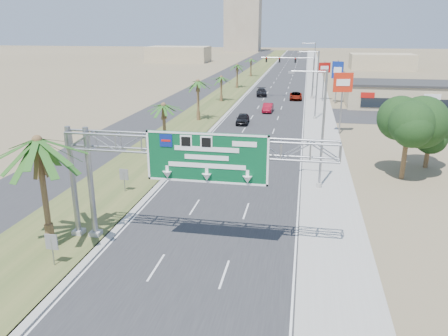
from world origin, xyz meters
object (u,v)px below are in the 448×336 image
palm_near (37,141)px  pole_sign_blue (337,72)px  pole_sign_red_far (324,70)px  pole_sign_red_near (343,86)px  car_mid_lane (268,108)px  signal_mast (303,73)px  car_left_lane (243,119)px  store_building (400,95)px  sign_gantry (183,154)px  car_far (262,92)px  car_right_lane (296,96)px

palm_near → pole_sign_blue: (20.53, 59.60, -1.26)m
pole_sign_red_far → pole_sign_red_near: bearing=-87.0°
car_mid_lane → pole_sign_red_far: size_ratio=0.59×
signal_mast → palm_near: bearing=-102.7°
car_left_lane → store_building: bearing=35.4°
sign_gantry → pole_sign_blue: (12.39, 57.67, -0.39)m
car_far → store_building: bearing=-24.8°
signal_mast → pole_sign_red_near: (5.31, -28.97, 1.39)m
pole_sign_red_near → pole_sign_blue: size_ratio=1.05×
pole_sign_red_near → store_building: bearing=63.4°
store_building → car_far: bearing=161.7°
store_building → car_right_lane: 18.51m
car_far → pole_sign_blue: (14.14, -6.60, 4.93)m
car_right_lane → pole_sign_blue: (7.20, -3.05, 4.98)m
sign_gantry → pole_sign_red_near: (11.55, 33.08, 0.18)m
car_left_lane → car_far: size_ratio=0.84×
sign_gantry → signal_mast: 62.37m
car_left_lane → pole_sign_blue: (14.06, 20.65, 4.94)m
palm_near → pole_sign_red_near: palm_near is taller
signal_mast → car_mid_lane: 16.53m
store_building → pole_sign_blue: bearing=171.5°
pole_sign_red_far → sign_gantry: bearing=-99.6°
car_left_lane → car_far: 27.25m
car_mid_lane → car_right_lane: bearing=74.5°
car_mid_lane → pole_sign_red_near: bearing=-51.7°
palm_near → pole_sign_red_far: (18.31, 61.76, -1.24)m
palm_near → store_building: bearing=61.7°
signal_mast → car_right_lane: signal_mast is taller
car_left_lane → pole_sign_red_far: pole_sign_red_far is taller
sign_gantry → palm_near: (-8.14, -1.93, 0.87)m
car_left_lane → car_mid_lane: (2.73, 9.88, -0.02)m
store_building → pole_sign_blue: size_ratio=2.35×
sign_gantry → car_right_lane: 61.18m
sign_gantry → car_far: size_ratio=3.29×
pole_sign_blue → pole_sign_red_far: pole_sign_blue is taller
palm_near → pole_sign_red_near: bearing=60.6°
sign_gantry → pole_sign_red_far: sign_gantry is taller
store_building → car_mid_lane: store_building is taller
car_left_lane → car_mid_lane: car_left_lane is taller
pole_sign_blue → signal_mast: bearing=144.6°
car_left_lane → car_right_lane: size_ratio=0.86×
pole_sign_red_far → car_left_lane: bearing=-117.4°
store_building → car_far: 26.16m
signal_mast → pole_sign_red_far: signal_mast is taller
pole_sign_red_near → sign_gantry: bearing=-109.2°
sign_gantry → store_building: 60.77m
car_right_lane → pole_sign_blue: 9.27m
store_building → pole_sign_red_near: bearing=-116.6°
sign_gantry → car_left_lane: size_ratio=3.90×
pole_sign_blue → sign_gantry: bearing=-102.1°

